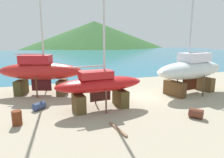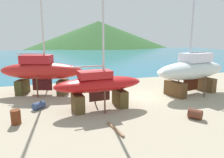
% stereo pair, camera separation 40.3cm
% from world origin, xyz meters
% --- Properties ---
extents(ground_plane, '(46.04, 46.04, 0.00)m').
position_xyz_m(ground_plane, '(0.00, -3.19, 0.00)').
color(ground_plane, tan).
extents(sea_water, '(131.77, 68.37, 0.01)m').
position_xyz_m(sea_water, '(0.00, 42.50, 0.00)').
color(sea_water, '#266B87').
rests_on(sea_water, ground).
extents(headland_hill, '(155.46, 155.46, 29.47)m').
position_xyz_m(headland_hill, '(21.54, 105.65, 0.00)').
color(headland_hill, '#295526').
rests_on(headland_hill, ground).
extents(sailboat_mid_port, '(8.70, 4.43, 15.36)m').
position_xyz_m(sailboat_mid_port, '(4.71, -0.15, 2.30)').
color(sailboat_mid_port, brown).
rests_on(sailboat_mid_port, ground).
extents(sailboat_large_starboard, '(6.90, 2.65, 11.99)m').
position_xyz_m(sailboat_large_starboard, '(-4.82, -1.67, 1.83)').
color(sailboat_large_starboard, brown).
rests_on(sailboat_large_starboard, ground).
extents(sailboat_small_center, '(8.12, 4.75, 11.83)m').
position_xyz_m(sailboat_small_center, '(-9.06, 3.94, 2.21)').
color(sailboat_small_center, brown).
rests_on(sailboat_small_center, ground).
extents(barrel_rust_near, '(1.02, 1.07, 0.65)m').
position_xyz_m(barrel_rust_near, '(0.80, -5.60, 0.33)').
color(barrel_rust_near, brown).
rests_on(barrel_rust_near, ground).
extents(barrel_by_slipway, '(1.05, 1.04, 0.55)m').
position_xyz_m(barrel_by_slipway, '(-9.26, -0.44, 0.27)').
color(barrel_by_slipway, '#354672').
rests_on(barrel_by_slipway, ground).
extents(barrel_tar_black, '(0.78, 0.78, 0.93)m').
position_xyz_m(barrel_tar_black, '(-10.52, -2.95, 0.46)').
color(barrel_tar_black, '#652D16').
rests_on(barrel_tar_black, ground).
extents(timber_plank_far, '(0.42, 2.07, 0.11)m').
position_xyz_m(timber_plank_far, '(-4.84, -5.62, 0.06)').
color(timber_plank_far, '#8B6349').
rests_on(timber_plank_far, ground).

